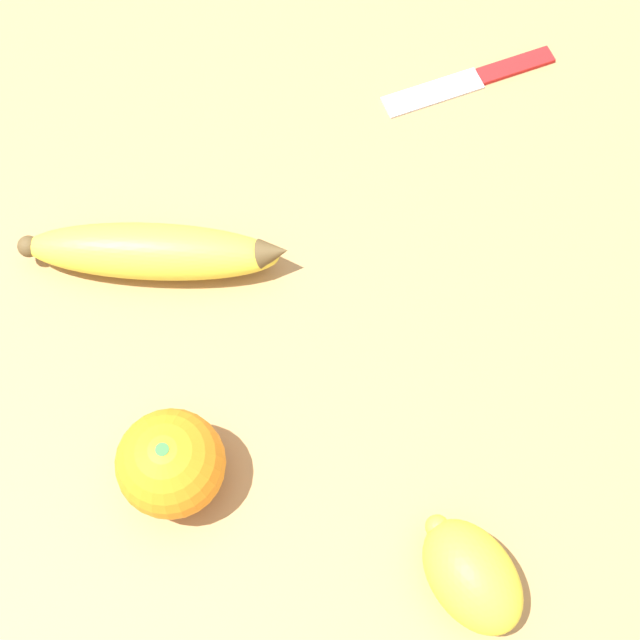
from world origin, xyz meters
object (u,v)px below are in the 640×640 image
at_px(banana, 155,252).
at_px(paring_knife, 476,78).
at_px(orange, 172,464).
at_px(lemon, 471,575).

distance_m(banana, paring_knife, 0.31).
xyz_separation_m(banana, orange, (0.13, -0.10, 0.02)).
height_order(banana, paring_knife, banana).
distance_m(orange, lemon, 0.21).
xyz_separation_m(banana, lemon, (0.33, -0.02, 0.01)).
bearing_deg(orange, banana, 142.19).
bearing_deg(orange, lemon, 23.58).
relative_size(banana, lemon, 1.95).
distance_m(lemon, paring_knife, 0.42).
height_order(orange, lemon, orange).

